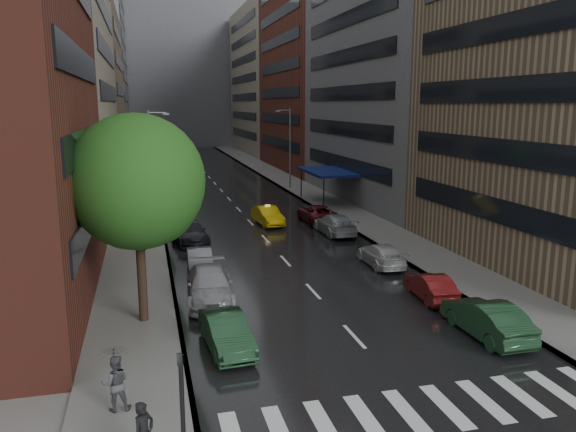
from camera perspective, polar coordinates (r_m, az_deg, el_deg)
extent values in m
plane|color=gray|center=(21.08, 10.78, -16.14)|extent=(220.00, 220.00, 0.00)
cube|color=black|center=(68.04, -7.24, 3.09)|extent=(14.00, 140.00, 0.01)
cube|color=gray|center=(67.54, -14.85, 2.80)|extent=(4.00, 140.00, 0.15)
cube|color=gray|center=(69.69, 0.13, 3.43)|extent=(4.00, 140.00, 0.15)
cube|color=silver|center=(18.05, -0.92, -20.96)|extent=(0.55, 2.80, 0.01)
cube|color=silver|center=(18.37, 3.61, -20.35)|extent=(0.55, 2.80, 0.01)
cube|color=silver|center=(18.80, 7.93, -19.65)|extent=(0.55, 2.80, 0.01)
cube|color=silver|center=(19.31, 12.00, -18.89)|extent=(0.55, 2.80, 0.01)
cube|color=silver|center=(19.91, 15.80, -18.10)|extent=(0.55, 2.80, 0.01)
cube|color=silver|center=(20.59, 19.34, -17.28)|extent=(0.55, 2.80, 0.01)
cube|color=silver|center=(21.34, 22.61, -16.47)|extent=(0.55, 2.80, 0.01)
cube|color=silver|center=(22.15, 25.63, -15.67)|extent=(0.55, 2.80, 0.01)
cube|color=gray|center=(53.79, -22.63, 18.35)|extent=(8.00, 28.00, 34.00)
cube|color=#937A5B|center=(81.15, -19.52, 11.65)|extent=(8.00, 28.00, 22.00)
cube|color=slate|center=(111.45, -18.45, 15.58)|extent=(8.00, 32.00, 38.00)
cube|color=#937A5B|center=(37.41, 25.65, 18.48)|extent=(8.00, 20.00, 30.00)
cube|color=slate|center=(57.77, 9.66, 13.50)|extent=(8.00, 28.00, 24.00)
cube|color=maroon|center=(84.53, 1.78, 16.99)|extent=(8.00, 28.00, 36.00)
cube|color=gray|center=(113.34, -2.55, 13.52)|extent=(8.00, 32.00, 28.00)
cube|color=slate|center=(135.25, -11.14, 13.81)|extent=(40.00, 14.00, 32.00)
cylinder|color=#382619|center=(25.59, -14.67, -5.16)|extent=(0.40, 0.40, 5.11)
sphere|color=#1E5116|center=(24.80, -15.11, 3.37)|extent=(5.84, 5.84, 5.84)
cylinder|color=#382619|center=(37.95, -14.63, -0.03)|extent=(0.40, 0.40, 4.85)
sphere|color=#1E5116|center=(37.42, -14.91, 5.44)|extent=(5.54, 5.54, 5.54)
cylinder|color=#382619|center=(52.20, -14.61, 2.95)|extent=(0.40, 0.40, 4.76)
sphere|color=#1E5116|center=(51.82, -14.81, 6.86)|extent=(5.44, 5.44, 5.44)
imported|color=#E8B80C|center=(45.56, -2.07, 0.04)|extent=(2.05, 4.64, 1.48)
imported|color=#1C3E24|center=(22.94, -6.27, -11.67)|extent=(1.88, 4.47, 1.43)
imported|color=#97969B|center=(28.34, -7.96, -7.00)|extent=(2.58, 5.62, 1.59)
imported|color=slate|center=(33.26, -8.96, -4.50)|extent=(1.55, 4.06, 1.32)
imported|color=black|center=(40.21, -9.95, -1.62)|extent=(2.63, 5.44, 1.53)
imported|color=#A7ADB0|center=(46.13, -10.54, -0.01)|extent=(1.57, 4.47, 1.47)
imported|color=#1A3B22|center=(25.39, 19.53, -9.79)|extent=(1.72, 4.81, 1.58)
imported|color=#5B1212|center=(29.30, 14.27, -6.91)|extent=(1.74, 4.12, 1.32)
imported|color=silver|center=(34.57, 9.44, -3.90)|extent=(1.98, 4.64, 1.33)
imported|color=#A1A7AB|center=(42.38, 4.76, -0.82)|extent=(2.24, 5.31, 1.53)
imported|color=#571119|center=(46.52, 2.98, 0.26)|extent=(2.48, 5.31, 1.47)
imported|color=#4A4A4F|center=(19.12, -17.11, -15.92)|extent=(0.90, 0.71, 1.82)
imported|color=black|center=(18.80, -17.24, -13.91)|extent=(0.96, 0.98, 0.88)
cylinder|color=black|center=(15.37, -10.63, -19.82)|extent=(0.12, 0.12, 3.20)
imported|color=black|center=(14.70, -10.83, -15.14)|extent=(0.18, 0.15, 0.90)
cylinder|color=gray|center=(47.12, -13.78, 4.91)|extent=(0.18, 0.18, 9.00)
cube|color=gray|center=(46.89, -12.29, 10.09)|extent=(0.50, 0.22, 0.16)
cylinder|color=gray|center=(64.09, 0.21, 6.85)|extent=(0.18, 0.18, 9.00)
cube|color=gray|center=(63.56, -1.04, 10.60)|extent=(0.50, 0.22, 0.16)
cube|color=navy|center=(55.02, 4.04, 4.51)|extent=(4.00, 8.00, 0.25)
cylinder|color=black|center=(51.15, 3.65, 2.30)|extent=(0.12, 0.12, 3.00)
cylinder|color=black|center=(58.35, 1.35, 3.44)|extent=(0.12, 0.12, 3.00)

